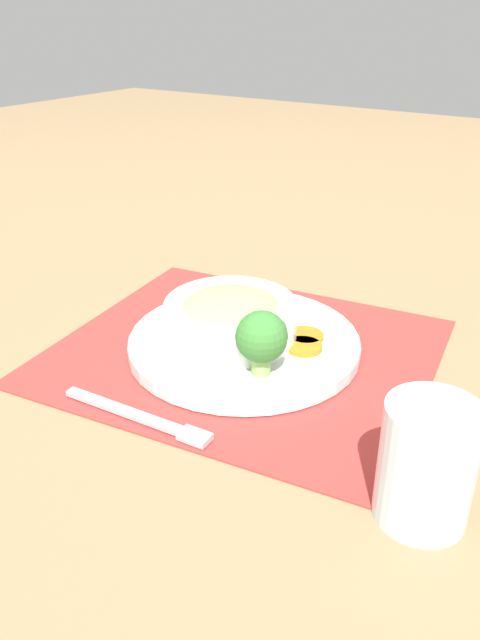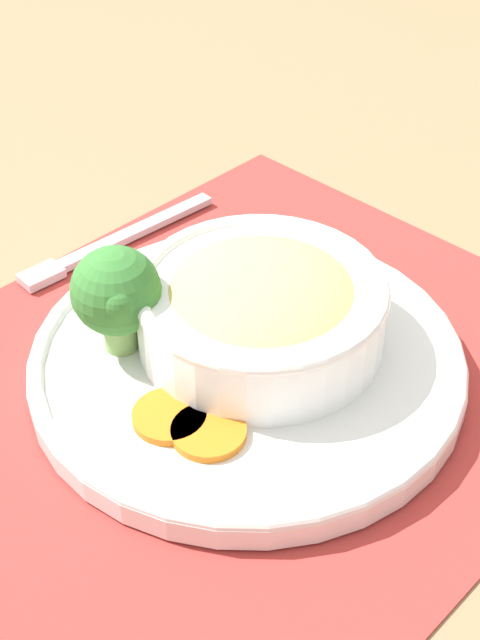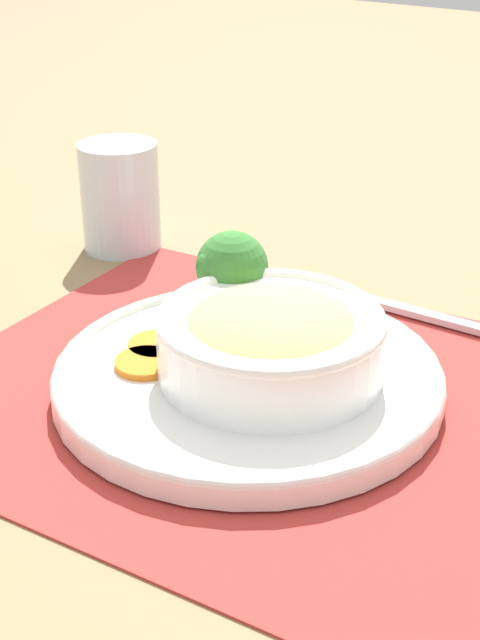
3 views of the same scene
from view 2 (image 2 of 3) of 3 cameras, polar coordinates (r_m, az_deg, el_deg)
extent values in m
plane|color=#8C704C|center=(0.60, 0.45, -3.64)|extent=(4.00, 4.00, 0.00)
cube|color=#B2332D|center=(0.60, 0.45, -3.50)|extent=(0.46, 0.51, 0.00)
cylinder|color=white|center=(0.59, 0.45, -2.79)|extent=(0.29, 0.29, 0.02)
torus|color=white|center=(0.59, 0.46, -2.21)|extent=(0.29, 0.29, 0.01)
cylinder|color=white|center=(0.59, 1.34, 0.37)|extent=(0.16, 0.16, 0.04)
torus|color=white|center=(0.57, 1.37, 2.11)|extent=(0.17, 0.17, 0.01)
ellipsoid|color=#EAC66B|center=(0.58, 1.35, 1.23)|extent=(0.13, 0.13, 0.05)
cylinder|color=#84AD5B|center=(0.59, -7.66, -0.76)|extent=(0.02, 0.02, 0.02)
sphere|color=#387A33|center=(0.57, -7.95, 1.87)|extent=(0.06, 0.06, 0.06)
sphere|color=#387A33|center=(0.55, -7.75, 1.15)|extent=(0.03, 0.03, 0.03)
sphere|color=#387A33|center=(0.58, -8.25, 3.01)|extent=(0.02, 0.02, 0.02)
cylinder|color=orange|center=(0.55, -4.54, -6.15)|extent=(0.05, 0.05, 0.01)
cylinder|color=orange|center=(0.54, -2.02, -7.16)|extent=(0.05, 0.05, 0.01)
cube|color=#B7B7BC|center=(0.73, -7.53, 5.24)|extent=(0.02, 0.18, 0.01)
cube|color=#B7B7BC|center=(0.70, -12.60, 2.78)|extent=(0.02, 0.03, 0.01)
camera|label=1|loc=(0.92, -50.86, 26.08)|focal=35.00mm
camera|label=3|loc=(0.63, 64.27, 12.82)|focal=50.00mm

